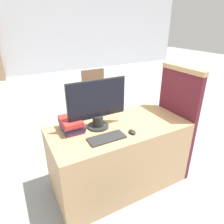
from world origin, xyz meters
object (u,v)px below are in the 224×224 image
object	(u,v)px
book_stack	(72,124)
far_chair	(96,91)
keyboard	(107,138)
mouse	(132,132)
monitor	(97,104)

from	to	relation	value
book_stack	far_chair	size ratio (longest dim) A/B	0.30
keyboard	mouse	world-z (taller)	mouse
mouse	book_stack	size ratio (longest dim) A/B	0.33
keyboard	monitor	bearing A→B (deg)	84.29
book_stack	far_chair	distance (m)	1.91
keyboard	book_stack	world-z (taller)	book_stack
monitor	far_chair	world-z (taller)	monitor
monitor	book_stack	bearing A→B (deg)	166.51
far_chair	monitor	bearing A→B (deg)	-56.13
mouse	book_stack	xyz separation A→B (m)	(-0.48, 0.32, 0.05)
monitor	book_stack	distance (m)	0.31
monitor	keyboard	distance (m)	0.33
mouse	far_chair	xyz separation A→B (m)	(0.49, 1.93, -0.25)
book_stack	mouse	bearing A→B (deg)	-33.87
book_stack	far_chair	bearing A→B (deg)	58.87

